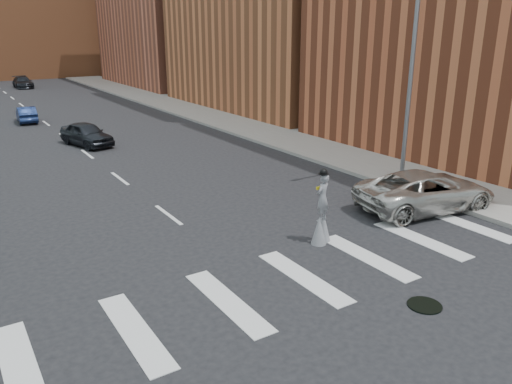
% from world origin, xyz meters
% --- Properties ---
extents(ground_plane, '(160.00, 160.00, 0.00)m').
position_xyz_m(ground_plane, '(0.00, 0.00, 0.00)').
color(ground_plane, black).
rests_on(ground_plane, ground).
extents(sidewalk_right, '(5.00, 90.00, 0.18)m').
position_xyz_m(sidewalk_right, '(12.50, 25.00, 0.09)').
color(sidewalk_right, gray).
rests_on(sidewalk_right, ground).
extents(manhole, '(0.90, 0.90, 0.04)m').
position_xyz_m(manhole, '(3.00, -2.00, 0.02)').
color(manhole, black).
rests_on(manhole, ground).
extents(building_far, '(16.00, 22.00, 20.00)m').
position_xyz_m(building_far, '(22.00, 54.00, 10.00)').
color(building_far, '#AF5B40').
rests_on(building_far, ground).
extents(building_backdrop, '(26.00, 14.00, 18.00)m').
position_xyz_m(building_backdrop, '(6.00, 78.00, 9.00)').
color(building_backdrop, '#B8653A').
rests_on(building_backdrop, ground).
extents(streetlight, '(2.05, 0.20, 9.00)m').
position_xyz_m(streetlight, '(10.90, 6.00, 4.90)').
color(streetlight, slate).
rests_on(streetlight, ground).
extents(stilt_performer, '(0.81, 0.64, 2.63)m').
position_xyz_m(stilt_performer, '(3.36, 2.71, 0.99)').
color(stilt_performer, black).
rests_on(stilt_performer, ground).
extents(suv_crossing, '(6.14, 3.65, 1.60)m').
position_xyz_m(suv_crossing, '(9.00, 3.00, 0.80)').
color(suv_crossing, '#BAB7B0').
rests_on(suv_crossing, ground).
extents(car_near, '(2.77, 4.57, 1.46)m').
position_xyz_m(car_near, '(0.64, 22.32, 0.73)').
color(car_near, black).
rests_on(car_near, ground).
extents(car_mid, '(1.55, 3.85, 1.24)m').
position_xyz_m(car_mid, '(-1.13, 33.34, 0.62)').
color(car_mid, navy).
rests_on(car_mid, ground).
extents(car_far, '(2.03, 4.82, 1.39)m').
position_xyz_m(car_far, '(2.63, 59.95, 0.70)').
color(car_far, black).
rests_on(car_far, ground).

